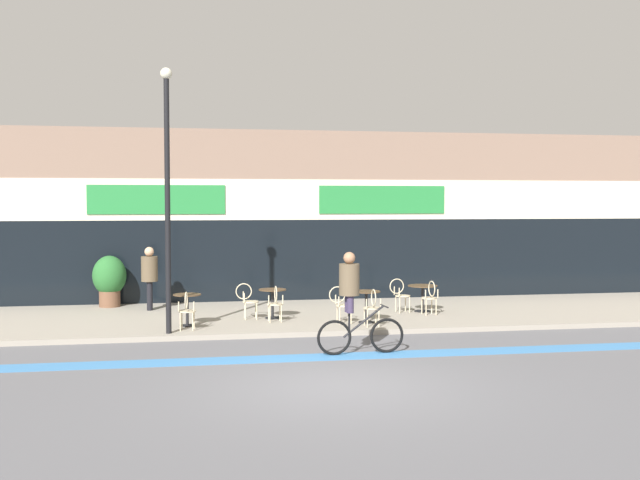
{
  "coord_description": "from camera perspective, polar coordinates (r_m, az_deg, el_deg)",
  "views": [
    {
      "loc": [
        -2.41,
        -12.03,
        3.05
      ],
      "look_at": [
        0.69,
        5.75,
        2.13
      ],
      "focal_mm": 42.0,
      "sensor_mm": 36.0,
      "label": 1
    }
  ],
  "objects": [
    {
      "name": "cafe_chair_2_side",
      "position": [
        18.1,
        1.62,
        -4.75
      ],
      "size": [
        0.58,
        0.41,
        0.9
      ],
      "rotation": [
        0.0,
        0.0,
        0.03
      ],
      "color": "beige",
      "rests_on": "sidewalk_slab"
    },
    {
      "name": "bistro_table_1",
      "position": [
        18.9,
        -3.64,
        -4.4
      ],
      "size": [
        0.69,
        0.69,
        0.74
      ],
      "color": "black",
      "rests_on": "sidewalk_slab"
    },
    {
      "name": "lamp_post",
      "position": [
        16.9,
        -11.56,
        4.28
      ],
      "size": [
        0.26,
        0.26,
        5.88
      ],
      "color": "black",
      "rests_on": "sidewalk_slab"
    },
    {
      "name": "sidewalk_slab",
      "position": [
        19.66,
        -2.73,
        -5.84
      ],
      "size": [
        40.0,
        5.5,
        0.12
      ],
      "primitive_type": "cube",
      "color": "gray",
      "rests_on": "ground"
    },
    {
      "name": "bike_lane_stripe",
      "position": [
        14.86,
        -0.33,
        -8.92
      ],
      "size": [
        36.0,
        0.7,
        0.01
      ],
      "primitive_type": "cube",
      "color": "#3D7AB7",
      "rests_on": "ground"
    },
    {
      "name": "cafe_chair_0_near",
      "position": [
        17.36,
        -10.12,
        -5.12
      ],
      "size": [
        0.44,
        0.59,
        0.9
      ],
      "rotation": [
        0.0,
        0.0,
        1.46
      ],
      "color": "beige",
      "rests_on": "sidewalk_slab"
    },
    {
      "name": "cafe_chair_1_near",
      "position": [
        18.28,
        -3.43,
        -4.67
      ],
      "size": [
        0.4,
        0.58,
        0.9
      ],
      "rotation": [
        0.0,
        0.0,
        1.58
      ],
      "color": "beige",
      "rests_on": "sidewalk_slab"
    },
    {
      "name": "cyclist_0",
      "position": [
        14.97,
        2.52,
        -4.39
      ],
      "size": [
        1.8,
        0.49,
        2.06
      ],
      "rotation": [
        0.0,
        0.0,
        0.05
      ],
      "color": "black",
      "rests_on": "ground"
    },
    {
      "name": "cafe_chair_1_side",
      "position": [
        18.84,
        -5.54,
        -4.46
      ],
      "size": [
        0.57,
        0.4,
        0.9
      ],
      "rotation": [
        0.0,
        0.0,
        -0.0
      ],
      "color": "beige",
      "rests_on": "sidewalk_slab"
    },
    {
      "name": "cafe_chair_3_near",
      "position": [
        19.62,
        8.4,
        -4.18
      ],
      "size": [
        0.43,
        0.59,
        0.9
      ],
      "rotation": [
        0.0,
        0.0,
        1.66
      ],
      "color": "beige",
      "rests_on": "sidewalk_slab"
    },
    {
      "name": "ground_plane",
      "position": [
        12.65,
        1.44,
        -11.04
      ],
      "size": [
        120.0,
        120.0,
        0.0
      ],
      "primitive_type": "plane",
      "color": "#5B5B60"
    },
    {
      "name": "bistro_table_0",
      "position": [
        17.98,
        -10.08,
        -4.78
      ],
      "size": [
        0.65,
        0.65,
        0.76
      ],
      "color": "black",
      "rests_on": "sidewalk_slab"
    },
    {
      "name": "bistro_table_3",
      "position": [
        20.21,
        7.82,
        -3.99
      ],
      "size": [
        0.79,
        0.79,
        0.71
      ],
      "color": "black",
      "rests_on": "sidewalk_slab"
    },
    {
      "name": "bistro_table_2",
      "position": [
        18.23,
        3.55,
        -4.6
      ],
      "size": [
        0.69,
        0.69,
        0.77
      ],
      "color": "black",
      "rests_on": "sidewalk_slab"
    },
    {
      "name": "storefront_facade",
      "position": [
        24.12,
        -4.14,
        1.79
      ],
      "size": [
        40.0,
        4.06,
        5.18
      ],
      "color": "#7F6656",
      "rests_on": "ground"
    },
    {
      "name": "cafe_chair_3_side",
      "position": [
        20.02,
        6.12,
        -4.03
      ],
      "size": [
        0.59,
        0.44,
        0.9
      ],
      "rotation": [
        0.0,
        0.0,
        0.11
      ],
      "color": "beige",
      "rests_on": "sidewalk_slab"
    },
    {
      "name": "pedestrian_near_end",
      "position": [
        20.79,
        -12.87,
        -2.44
      ],
      "size": [
        0.45,
        0.45,
        1.71
      ],
      "rotation": [
        0.0,
        0.0,
        3.17
      ],
      "color": "black",
      "rests_on": "sidewalk_slab"
    },
    {
      "name": "planter_pot",
      "position": [
        21.74,
        -15.75,
        -2.86
      ],
      "size": [
        0.93,
        0.93,
        1.43
      ],
      "color": "brown",
      "rests_on": "sidewalk_slab"
    },
    {
      "name": "cafe_chair_2_near",
      "position": [
        17.63,
        4.02,
        -4.96
      ],
      "size": [
        0.4,
        0.58,
        0.9
      ],
      "rotation": [
        0.0,
        0.0,
        1.58
      ],
      "color": "beige",
      "rests_on": "sidewalk_slab"
    }
  ]
}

